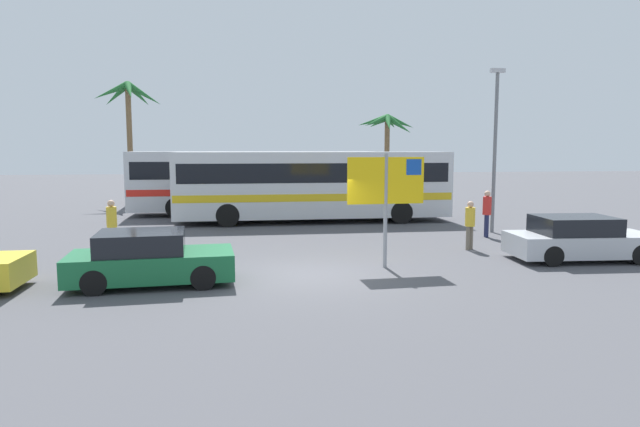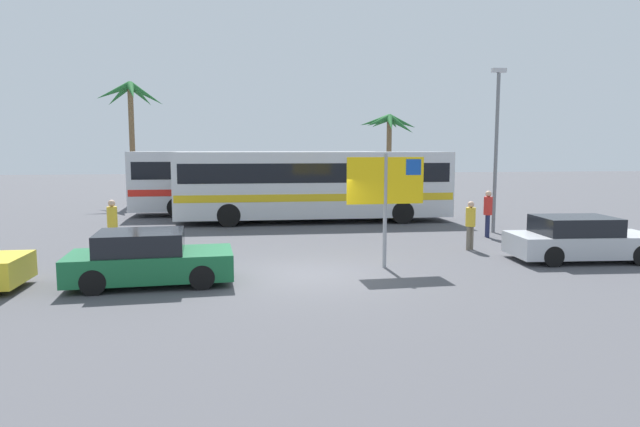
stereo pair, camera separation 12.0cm
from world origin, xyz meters
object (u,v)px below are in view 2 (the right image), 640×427
at_px(pedestrian_near_sign, 112,222).
at_px(car_silver, 580,239).
at_px(ferry_sign, 387,185).
at_px(pedestrian_crossing_lot, 488,210).
at_px(bus_rear_coach, 256,179).
at_px(pedestrian_by_bus, 470,221).
at_px(bus_front_coach, 314,183).
at_px(car_green, 148,259).

bearing_deg(pedestrian_near_sign, car_silver, -153.98).
height_order(ferry_sign, pedestrian_crossing_lot, ferry_sign).
distance_m(car_silver, pedestrian_near_sign, 14.49).
height_order(pedestrian_near_sign, pedestrian_crossing_lot, pedestrian_crossing_lot).
xyz_separation_m(ferry_sign, pedestrian_near_sign, (-8.16, 3.36, -1.32)).
bearing_deg(pedestrian_near_sign, pedestrian_crossing_lot, -135.59).
relative_size(bus_rear_coach, ferry_sign, 3.84).
relative_size(bus_rear_coach, pedestrian_by_bus, 7.60).
height_order(bus_rear_coach, car_silver, bus_rear_coach).
xyz_separation_m(bus_front_coach, pedestrian_by_bus, (4.24, -7.62, -0.84)).
bearing_deg(car_green, bus_front_coach, 59.42).
xyz_separation_m(bus_rear_coach, car_silver, (9.34, -13.24, -1.15)).
bearing_deg(car_green, pedestrian_near_sign, 108.19).
bearing_deg(pedestrian_by_bus, bus_rear_coach, -1.16).
distance_m(bus_front_coach, bus_rear_coach, 4.33).
height_order(pedestrian_by_bus, pedestrian_crossing_lot, pedestrian_crossing_lot).
height_order(car_green, pedestrian_near_sign, pedestrian_near_sign).
bearing_deg(bus_rear_coach, bus_front_coach, -54.18).
xyz_separation_m(bus_rear_coach, car_green, (-2.94, -14.55, -1.15)).
distance_m(bus_rear_coach, car_silver, 16.24).
height_order(car_green, pedestrian_by_bus, pedestrian_by_bus).
distance_m(car_green, pedestrian_near_sign, 4.89).
bearing_deg(ferry_sign, car_green, -172.61).
relative_size(pedestrian_by_bus, pedestrian_near_sign, 0.95).
relative_size(bus_rear_coach, car_green, 3.03).
xyz_separation_m(car_silver, pedestrian_by_bus, (-2.56, 2.11, 0.31)).
bearing_deg(pedestrian_near_sign, pedestrian_by_bus, -146.60).
distance_m(bus_rear_coach, pedestrian_near_sign, 11.16).
relative_size(car_green, pedestrian_crossing_lot, 2.30).
bearing_deg(pedestrian_crossing_lot, bus_rear_coach, 145.93).
relative_size(bus_rear_coach, car_silver, 2.85).
relative_size(bus_front_coach, pedestrian_crossing_lot, 6.97).
distance_m(ferry_sign, car_silver, 6.21).
bearing_deg(bus_front_coach, pedestrian_crossing_lot, -41.36).
relative_size(bus_front_coach, pedestrian_near_sign, 7.21).
relative_size(bus_front_coach, ferry_sign, 3.84).
relative_size(ferry_sign, pedestrian_crossing_lot, 1.82).
bearing_deg(bus_rear_coach, pedestrian_near_sign, -115.54).
bearing_deg(bus_rear_coach, car_silver, -54.81).
bearing_deg(pedestrian_by_bus, pedestrian_crossing_lot, -67.61).
distance_m(bus_front_coach, ferry_sign, 9.94).
relative_size(car_silver, pedestrian_near_sign, 2.53).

